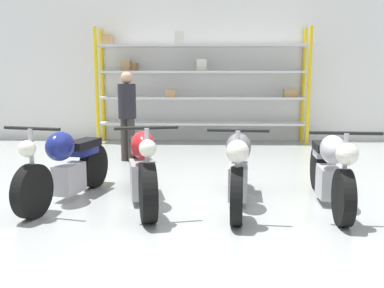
{
  "coord_description": "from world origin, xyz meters",
  "views": [
    {
      "loc": [
        0.17,
        -4.9,
        1.55
      ],
      "look_at": [
        0.0,
        0.4,
        0.7
      ],
      "focal_mm": 40.0,
      "sensor_mm": 36.0,
      "label": 1
    }
  ],
  "objects_px": {
    "motorcycle_silver": "(330,169)",
    "person_browsing": "(127,109)",
    "motorcycle_blue": "(67,166)",
    "motorcycle_grey": "(238,168)",
    "shelving_rack": "(198,82)",
    "motorcycle_red": "(142,169)"
  },
  "relations": [
    {
      "from": "shelving_rack",
      "to": "motorcycle_red",
      "type": "relative_size",
      "value": 2.4
    },
    {
      "from": "motorcycle_silver",
      "to": "person_browsing",
      "type": "height_order",
      "value": "person_browsing"
    },
    {
      "from": "person_browsing",
      "to": "motorcycle_grey",
      "type": "bearing_deg",
      "value": 70.0
    },
    {
      "from": "shelving_rack",
      "to": "motorcycle_grey",
      "type": "height_order",
      "value": "shelving_rack"
    },
    {
      "from": "shelving_rack",
      "to": "motorcycle_red",
      "type": "distance_m",
      "value": 5.04
    },
    {
      "from": "motorcycle_red",
      "to": "motorcycle_grey",
      "type": "height_order",
      "value": "motorcycle_red"
    },
    {
      "from": "motorcycle_grey",
      "to": "shelving_rack",
      "type": "bearing_deg",
      "value": -168.36
    },
    {
      "from": "motorcycle_silver",
      "to": "person_browsing",
      "type": "bearing_deg",
      "value": -127.47
    },
    {
      "from": "motorcycle_grey",
      "to": "person_browsing",
      "type": "distance_m",
      "value": 3.23
    },
    {
      "from": "motorcycle_grey",
      "to": "person_browsing",
      "type": "bearing_deg",
      "value": -140.39
    },
    {
      "from": "shelving_rack",
      "to": "person_browsing",
      "type": "relative_size",
      "value": 3.0
    },
    {
      "from": "motorcycle_red",
      "to": "person_browsing",
      "type": "height_order",
      "value": "person_browsing"
    },
    {
      "from": "motorcycle_grey",
      "to": "motorcycle_silver",
      "type": "height_order",
      "value": "motorcycle_grey"
    },
    {
      "from": "motorcycle_blue",
      "to": "person_browsing",
      "type": "relative_size",
      "value": 1.21
    },
    {
      "from": "motorcycle_blue",
      "to": "person_browsing",
      "type": "distance_m",
      "value": 2.57
    },
    {
      "from": "person_browsing",
      "to": "motorcycle_red",
      "type": "bearing_deg",
      "value": 49.62
    },
    {
      "from": "shelving_rack",
      "to": "motorcycle_red",
      "type": "height_order",
      "value": "shelving_rack"
    },
    {
      "from": "motorcycle_grey",
      "to": "motorcycle_silver",
      "type": "relative_size",
      "value": 0.99
    },
    {
      "from": "motorcycle_red",
      "to": "person_browsing",
      "type": "distance_m",
      "value": 2.71
    },
    {
      "from": "motorcycle_grey",
      "to": "person_browsing",
      "type": "xyz_separation_m",
      "value": [
        -1.8,
        2.63,
        0.49
      ]
    },
    {
      "from": "motorcycle_grey",
      "to": "motorcycle_red",
      "type": "bearing_deg",
      "value": -87.47
    },
    {
      "from": "shelving_rack",
      "to": "motorcycle_blue",
      "type": "distance_m",
      "value": 5.16
    }
  ]
}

